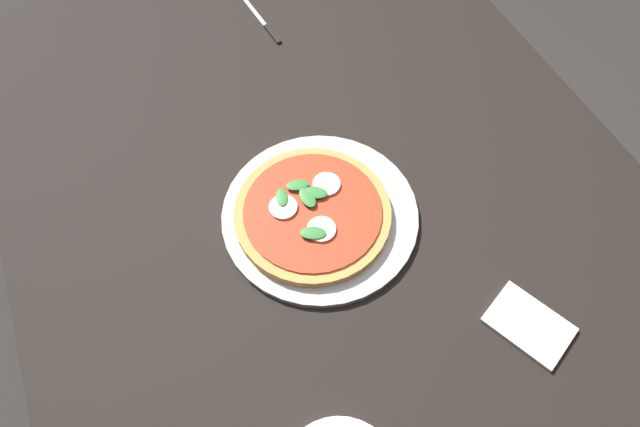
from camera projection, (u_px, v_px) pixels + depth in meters
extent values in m
plane|color=#2D2B28|center=(318.00, 314.00, 1.72)|extent=(6.00, 6.00, 0.00)
cube|color=black|center=(317.00, 177.00, 1.08)|extent=(1.45, 1.16, 0.04)
cube|color=black|center=(71.00, 144.00, 1.61)|extent=(0.07, 0.07, 0.73)
cube|color=black|center=(377.00, 46.00, 1.81)|extent=(0.07, 0.07, 0.73)
cylinder|color=#B2B2B7|center=(320.00, 215.00, 1.00)|extent=(0.36, 0.36, 0.01)
cylinder|color=tan|center=(313.00, 214.00, 0.99)|extent=(0.28, 0.28, 0.02)
cylinder|color=#B7381E|center=(313.00, 210.00, 0.98)|extent=(0.25, 0.25, 0.00)
cylinder|color=white|center=(321.00, 229.00, 0.95)|extent=(0.05, 0.05, 0.00)
cylinder|color=white|center=(327.00, 184.00, 1.00)|extent=(0.05, 0.05, 0.00)
cylinder|color=white|center=(283.00, 207.00, 0.98)|extent=(0.05, 0.05, 0.00)
ellipsoid|color=#337F38|center=(315.00, 193.00, 0.99)|extent=(0.04, 0.05, 0.00)
ellipsoid|color=#337F38|center=(282.00, 197.00, 0.98)|extent=(0.04, 0.03, 0.00)
ellipsoid|color=#337F38|center=(298.00, 185.00, 0.99)|extent=(0.03, 0.05, 0.00)
ellipsoid|color=#337F38|center=(307.00, 197.00, 0.98)|extent=(0.05, 0.03, 0.00)
ellipsoid|color=#337F38|center=(313.00, 233.00, 0.94)|extent=(0.04, 0.05, 0.00)
cube|color=white|center=(529.00, 325.00, 0.90)|extent=(0.16, 0.14, 0.01)
cube|color=black|center=(273.00, 34.00, 1.25)|extent=(0.07, 0.02, 0.01)
cube|color=silver|center=(255.00, 12.00, 1.29)|extent=(0.11, 0.02, 0.00)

